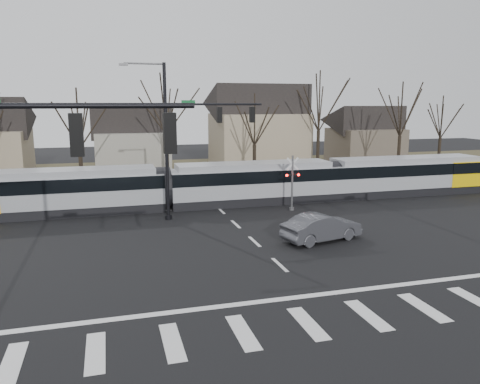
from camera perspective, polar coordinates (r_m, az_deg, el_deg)
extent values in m
plane|color=black|center=(21.14, 6.81, -10.56)|extent=(140.00, 140.00, 0.00)
cube|color=#38331E|center=(51.30, -7.05, 2.09)|extent=(140.00, 28.00, 0.01)
cube|color=silver|center=(16.36, -26.09, -18.30)|extent=(0.60, 2.60, 0.01)
cube|color=silver|center=(16.08, -17.21, -18.17)|extent=(0.60, 2.60, 0.01)
cube|color=silver|center=(16.16, -8.26, -17.62)|extent=(0.60, 2.60, 0.01)
cube|color=silver|center=(16.59, 0.34, -16.71)|extent=(0.60, 2.60, 0.01)
cube|color=silver|center=(17.34, 8.27, -15.55)|extent=(0.60, 2.60, 0.01)
cube|color=silver|center=(18.38, 15.34, -14.25)|extent=(0.60, 2.60, 0.01)
cube|color=silver|center=(19.65, 21.50, -12.94)|extent=(0.60, 2.60, 0.01)
cube|color=silver|center=(21.13, 26.80, -11.69)|extent=(0.60, 2.60, 0.01)
cube|color=silver|center=(19.62, 8.87, -12.34)|extent=(28.00, 0.35, 0.01)
cube|color=silver|center=(22.88, 4.86, -8.82)|extent=(0.18, 2.00, 0.01)
cube|color=silver|center=(26.46, 1.79, -6.06)|extent=(0.18, 2.00, 0.01)
cube|color=silver|center=(30.16, -0.52, -3.94)|extent=(0.18, 2.00, 0.01)
cube|color=silver|center=(33.92, -2.31, -2.29)|extent=(0.18, 2.00, 0.01)
cube|color=silver|center=(37.73, -3.74, -0.97)|extent=(0.18, 2.00, 0.01)
cube|color=silver|center=(41.58, -4.91, 0.11)|extent=(0.18, 2.00, 0.01)
cube|color=silver|center=(45.45, -5.88, 1.00)|extent=(0.18, 2.00, 0.01)
cube|color=silver|center=(49.34, -6.69, 1.76)|extent=(0.18, 2.00, 0.01)
cube|color=#59595E|center=(34.96, -2.74, -1.86)|extent=(90.00, 0.12, 0.06)
cube|color=#59595E|center=(36.29, -3.24, -1.40)|extent=(90.00, 0.12, 0.06)
cube|color=gray|center=(34.82, -21.02, -0.01)|extent=(14.11, 3.04, 3.17)
cube|color=black|center=(34.71, -21.09, 1.02)|extent=(14.13, 3.08, 0.92)
cube|color=gray|center=(36.32, 1.71, 1.12)|extent=(13.02, 3.04, 3.17)
cube|color=black|center=(36.22, 1.71, 2.12)|extent=(13.04, 3.08, 0.92)
cube|color=gray|center=(42.39, 19.48, 1.90)|extent=(14.11, 3.04, 3.17)
cube|color=black|center=(42.31, 19.53, 2.76)|extent=(14.13, 3.08, 0.92)
cube|color=yellow|center=(45.65, 24.96, 2.22)|extent=(3.47, 3.10, 2.12)
imported|color=#3F4045|center=(26.85, 9.93, -4.26)|extent=(3.85, 5.49, 1.56)
cylinder|color=black|center=(12.17, -21.06, 9.79)|extent=(6.50, 0.14, 0.14)
cube|color=black|center=(12.17, -19.31, 6.60)|extent=(0.32, 0.32, 1.05)
sphere|color=#FF0C07|center=(12.16, -19.40, 8.14)|extent=(0.22, 0.22, 0.22)
cube|color=black|center=(12.25, -8.56, 7.10)|extent=(0.32, 0.32, 1.05)
sphere|color=#FF0C07|center=(12.24, -8.60, 8.64)|extent=(0.22, 0.22, 0.22)
cylinder|color=black|center=(30.96, -8.98, 5.89)|extent=(0.22, 0.22, 10.20)
cylinder|color=black|center=(31.76, -8.72, -3.05)|extent=(0.44, 0.44, 0.30)
cylinder|color=black|center=(31.41, -3.12, 10.63)|extent=(6.50, 0.14, 0.14)
cube|color=#0C5926|center=(31.07, -6.33, 10.86)|extent=(0.90, 0.03, 0.22)
cube|color=black|center=(31.50, -2.52, 9.37)|extent=(0.32, 0.32, 1.05)
sphere|color=#FF0C07|center=(31.49, -2.53, 9.97)|extent=(0.22, 0.22, 0.22)
cube|color=black|center=(32.10, 1.49, 9.40)|extent=(0.32, 0.32, 1.05)
sphere|color=#FF0C07|center=(32.09, 1.49, 9.99)|extent=(0.22, 0.22, 0.22)
cube|color=#59595B|center=(30.75, -14.04, 14.85)|extent=(0.55, 0.22, 0.14)
cylinder|color=#59595B|center=(33.92, 6.38, 1.08)|extent=(0.14, 0.14, 4.00)
cylinder|color=#59595B|center=(34.29, 6.32, -2.05)|extent=(0.36, 0.36, 0.20)
cube|color=silver|center=(33.71, 6.43, 3.43)|extent=(0.95, 0.04, 0.95)
cube|color=silver|center=(33.71, 6.43, 3.43)|extent=(0.95, 0.04, 0.95)
cube|color=black|center=(33.82, 6.40, 2.09)|extent=(1.00, 0.10, 0.12)
sphere|color=#FF0C07|center=(33.58, 5.74, 2.04)|extent=(0.18, 0.18, 0.18)
sphere|color=#FF0C07|center=(33.92, 7.16, 2.10)|extent=(0.18, 0.18, 0.18)
cube|color=gray|center=(54.47, -12.99, 4.78)|extent=(8.00, 7.00, 4.50)
cube|color=gray|center=(53.97, 2.23, 6.06)|extent=(10.00, 8.00, 6.50)
cube|color=brown|center=(62.11, 14.97, 5.40)|extent=(8.00, 7.00, 4.50)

